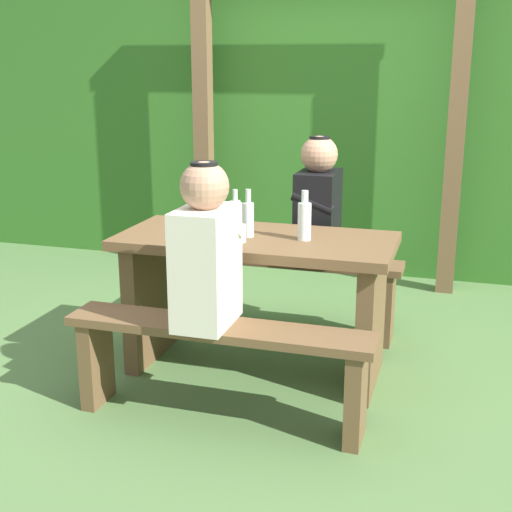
{
  "coord_description": "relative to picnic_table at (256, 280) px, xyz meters",
  "views": [
    {
      "loc": [
        0.99,
        -3.27,
        1.58
      ],
      "look_at": [
        0.0,
        0.0,
        0.63
      ],
      "focal_mm": 48.61,
      "sensor_mm": 36.0,
      "label": 1
    }
  ],
  "objects": [
    {
      "name": "person_white_shirt",
      "position": [
        -0.05,
        -0.57,
        0.3
      ],
      "size": [
        0.25,
        0.35,
        0.72
      ],
      "color": "silver",
      "rests_on": "bench_near"
    },
    {
      "name": "picnic_table",
      "position": [
        0.0,
        0.0,
        0.0
      ],
      "size": [
        1.4,
        0.64,
        0.73
      ],
      "color": "brown",
      "rests_on": "ground_plane"
    },
    {
      "name": "bottle_left",
      "position": [
        -0.13,
        0.07,
        0.32
      ],
      "size": [
        0.06,
        0.06,
        0.22
      ],
      "color": "silver",
      "rests_on": "picnic_table"
    },
    {
      "name": "bottle_right",
      "position": [
        0.25,
        0.0,
        0.34
      ],
      "size": [
        0.07,
        0.07,
        0.25
      ],
      "color": "silver",
      "rests_on": "picnic_table"
    },
    {
      "name": "ground_plane",
      "position": [
        0.0,
        0.0,
        -0.5
      ],
      "size": [
        12.0,
        12.0,
        0.0
      ],
      "primitive_type": "plane",
      "color": "#50753F"
    },
    {
      "name": "person_black_coat",
      "position": [
        0.2,
        0.57,
        0.3
      ],
      "size": [
        0.25,
        0.35,
        0.72
      ],
      "color": "black",
      "rests_on": "bench_far"
    },
    {
      "name": "pergola_post_left",
      "position": [
        -0.91,
        1.66,
        0.59
      ],
      "size": [
        0.12,
        0.12,
        2.17
      ],
      "primitive_type": "cube",
      "color": "brown",
      "rests_on": "ground_plane"
    },
    {
      "name": "hedge_backdrop",
      "position": [
        0.0,
        2.34,
        0.62
      ],
      "size": [
        6.4,
        0.84,
        2.24
      ],
      "primitive_type": "cube",
      "color": "#306922",
      "rests_on": "ground_plane"
    },
    {
      "name": "pergola_post_right",
      "position": [
        0.91,
        1.66,
        0.59
      ],
      "size": [
        0.12,
        0.12,
        2.17
      ],
      "primitive_type": "cube",
      "color": "brown",
      "rests_on": "ground_plane"
    },
    {
      "name": "bottle_center",
      "position": [
        -0.04,
        -0.02,
        0.33
      ],
      "size": [
        0.06,
        0.06,
        0.24
      ],
      "color": "silver",
      "rests_on": "picnic_table"
    },
    {
      "name": "bench_near",
      "position": [
        0.0,
        -0.58,
        -0.16
      ],
      "size": [
        1.4,
        0.24,
        0.47
      ],
      "color": "brown",
      "rests_on": "ground_plane"
    },
    {
      "name": "drinking_glass",
      "position": [
        -0.05,
        -0.13,
        0.28
      ],
      "size": [
        0.07,
        0.07,
        0.09
      ],
      "primitive_type": "cylinder",
      "color": "silver",
      "rests_on": "picnic_table"
    },
    {
      "name": "bench_far",
      "position": [
        0.0,
        0.58,
        -0.16
      ],
      "size": [
        1.4,
        0.24,
        0.47
      ],
      "color": "brown",
      "rests_on": "ground_plane"
    }
  ]
}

